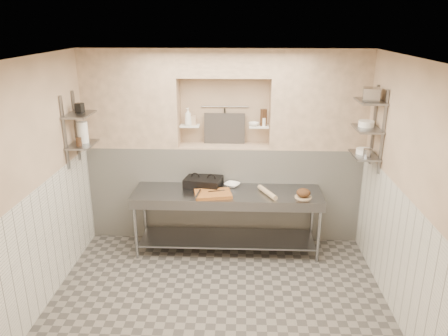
# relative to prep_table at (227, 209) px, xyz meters

# --- Properties ---
(floor) EXTENTS (4.00, 3.90, 0.10)m
(floor) POSITION_rel_prep_table_xyz_m (-0.07, -1.18, -0.69)
(floor) COLOR #635E58
(floor) RESTS_ON ground
(ceiling) EXTENTS (4.00, 3.90, 0.10)m
(ceiling) POSITION_rel_prep_table_xyz_m (-0.07, -1.18, 2.21)
(ceiling) COLOR silver
(ceiling) RESTS_ON ground
(wall_left) EXTENTS (0.10, 3.90, 2.80)m
(wall_left) POSITION_rel_prep_table_xyz_m (-2.12, -1.18, 0.76)
(wall_left) COLOR #D0AF8E
(wall_left) RESTS_ON ground
(wall_right) EXTENTS (0.10, 3.90, 2.80)m
(wall_right) POSITION_rel_prep_table_xyz_m (1.98, -1.18, 0.76)
(wall_right) COLOR #D0AF8E
(wall_right) RESTS_ON ground
(wall_back) EXTENTS (4.00, 0.10, 2.80)m
(wall_back) POSITION_rel_prep_table_xyz_m (-0.07, 0.82, 0.76)
(wall_back) COLOR #D0AF8E
(wall_back) RESTS_ON ground
(wall_front) EXTENTS (4.00, 0.10, 2.80)m
(wall_front) POSITION_rel_prep_table_xyz_m (-0.07, -3.18, 0.76)
(wall_front) COLOR #D0AF8E
(wall_front) RESTS_ON ground
(backwall_lower) EXTENTS (4.00, 0.40, 1.40)m
(backwall_lower) POSITION_rel_prep_table_xyz_m (-0.07, 0.57, 0.06)
(backwall_lower) COLOR silver
(backwall_lower) RESTS_ON floor
(alcove_sill) EXTENTS (1.30, 0.40, 0.02)m
(alcove_sill) POSITION_rel_prep_table_xyz_m (-0.07, 0.57, 0.77)
(alcove_sill) COLOR #D0AF8E
(alcove_sill) RESTS_ON backwall_lower
(backwall_pillar_left) EXTENTS (1.35, 0.40, 1.40)m
(backwall_pillar_left) POSITION_rel_prep_table_xyz_m (-1.39, 0.57, 1.46)
(backwall_pillar_left) COLOR #D0AF8E
(backwall_pillar_left) RESTS_ON backwall_lower
(backwall_pillar_right) EXTENTS (1.35, 0.40, 1.40)m
(backwall_pillar_right) POSITION_rel_prep_table_xyz_m (1.26, 0.57, 1.46)
(backwall_pillar_right) COLOR #D0AF8E
(backwall_pillar_right) RESTS_ON backwall_lower
(backwall_header) EXTENTS (1.30, 0.40, 0.40)m
(backwall_header) POSITION_rel_prep_table_xyz_m (-0.07, 0.57, 1.96)
(backwall_header) COLOR #D0AF8E
(backwall_header) RESTS_ON backwall_lower
(wainscot_left) EXTENTS (0.02, 3.90, 1.40)m
(wainscot_left) POSITION_rel_prep_table_xyz_m (-2.06, -1.18, 0.06)
(wainscot_left) COLOR silver
(wainscot_left) RESTS_ON floor
(wainscot_right) EXTENTS (0.02, 3.90, 1.40)m
(wainscot_right) POSITION_rel_prep_table_xyz_m (1.92, -1.18, 0.06)
(wainscot_right) COLOR silver
(wainscot_right) RESTS_ON floor
(alcove_shelf_left) EXTENTS (0.28, 0.16, 0.02)m
(alcove_shelf_left) POSITION_rel_prep_table_xyz_m (-0.57, 0.57, 1.06)
(alcove_shelf_left) COLOR white
(alcove_shelf_left) RESTS_ON backwall_lower
(alcove_shelf_right) EXTENTS (0.28, 0.16, 0.02)m
(alcove_shelf_right) POSITION_rel_prep_table_xyz_m (0.43, 0.57, 1.06)
(alcove_shelf_right) COLOR white
(alcove_shelf_right) RESTS_ON backwall_lower
(utensil_rail) EXTENTS (0.70, 0.02, 0.02)m
(utensil_rail) POSITION_rel_prep_table_xyz_m (-0.07, 0.74, 1.31)
(utensil_rail) COLOR gray
(utensil_rail) RESTS_ON wall_back
(hanging_steel) EXTENTS (0.02, 0.02, 0.30)m
(hanging_steel) POSITION_rel_prep_table_xyz_m (-0.07, 0.72, 1.14)
(hanging_steel) COLOR black
(hanging_steel) RESTS_ON utensil_rail
(splash_panel) EXTENTS (0.60, 0.08, 0.45)m
(splash_panel) POSITION_rel_prep_table_xyz_m (-0.07, 0.67, 1.00)
(splash_panel) COLOR #383330
(splash_panel) RESTS_ON alcove_sill
(shelf_rail_left_a) EXTENTS (0.03, 0.03, 0.95)m
(shelf_rail_left_a) POSITION_rel_prep_table_xyz_m (-2.04, 0.07, 1.16)
(shelf_rail_left_a) COLOR slate
(shelf_rail_left_a) RESTS_ON wall_left
(shelf_rail_left_b) EXTENTS (0.03, 0.03, 0.95)m
(shelf_rail_left_b) POSITION_rel_prep_table_xyz_m (-2.04, -0.33, 1.16)
(shelf_rail_left_b) COLOR slate
(shelf_rail_left_b) RESTS_ON wall_left
(wall_shelf_left_lower) EXTENTS (0.30, 0.50, 0.02)m
(wall_shelf_left_lower) POSITION_rel_prep_table_xyz_m (-1.91, -0.13, 0.96)
(wall_shelf_left_lower) COLOR slate
(wall_shelf_left_lower) RESTS_ON wall_left
(wall_shelf_left_upper) EXTENTS (0.30, 0.50, 0.03)m
(wall_shelf_left_upper) POSITION_rel_prep_table_xyz_m (-1.91, -0.13, 1.36)
(wall_shelf_left_upper) COLOR slate
(wall_shelf_left_upper) RESTS_ON wall_left
(shelf_rail_right_a) EXTENTS (0.03, 0.03, 1.05)m
(shelf_rail_right_a) POSITION_rel_prep_table_xyz_m (1.91, 0.07, 1.21)
(shelf_rail_right_a) COLOR slate
(shelf_rail_right_a) RESTS_ON wall_right
(shelf_rail_right_b) EXTENTS (0.03, 0.03, 1.05)m
(shelf_rail_right_b) POSITION_rel_prep_table_xyz_m (1.91, -0.33, 1.21)
(shelf_rail_right_b) COLOR slate
(shelf_rail_right_b) RESTS_ON wall_right
(wall_shelf_right_lower) EXTENTS (0.30, 0.50, 0.02)m
(wall_shelf_right_lower) POSITION_rel_prep_table_xyz_m (1.77, -0.13, 0.86)
(wall_shelf_right_lower) COLOR slate
(wall_shelf_right_lower) RESTS_ON wall_right
(wall_shelf_right_mid) EXTENTS (0.30, 0.50, 0.02)m
(wall_shelf_right_mid) POSITION_rel_prep_table_xyz_m (1.77, -0.13, 1.21)
(wall_shelf_right_mid) COLOR slate
(wall_shelf_right_mid) RESTS_ON wall_right
(wall_shelf_right_upper) EXTENTS (0.30, 0.50, 0.03)m
(wall_shelf_right_upper) POSITION_rel_prep_table_xyz_m (1.77, -0.13, 1.56)
(wall_shelf_right_upper) COLOR slate
(wall_shelf_right_upper) RESTS_ON wall_right
(prep_table) EXTENTS (2.60, 0.70, 0.90)m
(prep_table) POSITION_rel_prep_table_xyz_m (0.00, 0.00, 0.00)
(prep_table) COLOR gray
(prep_table) RESTS_ON floor
(panini_press) EXTENTS (0.56, 0.46, 0.14)m
(panini_press) POSITION_rel_prep_table_xyz_m (-0.35, 0.20, 0.33)
(panini_press) COLOR black
(panini_press) RESTS_ON prep_table
(cutting_board) EXTENTS (0.54, 0.43, 0.04)m
(cutting_board) POSITION_rel_prep_table_xyz_m (-0.19, -0.12, 0.28)
(cutting_board) COLOR #915A24
(cutting_board) RESTS_ON prep_table
(knife_blade) EXTENTS (0.23, 0.09, 0.01)m
(knife_blade) POSITION_rel_prep_table_xyz_m (-0.14, -0.08, 0.31)
(knife_blade) COLOR gray
(knife_blade) RESTS_ON cutting_board
(tongs) EXTENTS (0.06, 0.28, 0.03)m
(tongs) POSITION_rel_prep_table_xyz_m (-0.38, -0.21, 0.32)
(tongs) COLOR gray
(tongs) RESTS_ON cutting_board
(mixing_bowl) EXTENTS (0.28, 0.28, 0.05)m
(mixing_bowl) POSITION_rel_prep_table_xyz_m (0.06, 0.22, 0.28)
(mixing_bowl) COLOR white
(mixing_bowl) RESTS_ON prep_table
(rolling_pin) EXTENTS (0.26, 0.44, 0.07)m
(rolling_pin) POSITION_rel_prep_table_xyz_m (0.55, -0.06, 0.29)
(rolling_pin) COLOR tan
(rolling_pin) RESTS_ON prep_table
(bread_board) EXTENTS (0.23, 0.23, 0.01)m
(bread_board) POSITION_rel_prep_table_xyz_m (1.02, -0.15, 0.26)
(bread_board) COLOR tan
(bread_board) RESTS_ON prep_table
(bread_loaf) EXTENTS (0.19, 0.19, 0.11)m
(bread_loaf) POSITION_rel_prep_table_xyz_m (1.02, -0.15, 0.33)
(bread_loaf) COLOR #4C2D19
(bread_loaf) RESTS_ON bread_board
(bottle_soap) EXTENTS (0.13, 0.13, 0.26)m
(bottle_soap) POSITION_rel_prep_table_xyz_m (-0.58, 0.53, 1.20)
(bottle_soap) COLOR white
(bottle_soap) RESTS_ON alcove_shelf_left
(jar_alcove) EXTENTS (0.09, 0.09, 0.13)m
(jar_alcove) POSITION_rel_prep_table_xyz_m (-0.52, 0.57, 1.14)
(jar_alcove) COLOR #D0AF8E
(jar_alcove) RESTS_ON alcove_shelf_left
(bowl_alcove) EXTENTS (0.19, 0.19, 0.05)m
(bowl_alcove) POSITION_rel_prep_table_xyz_m (0.36, 0.55, 1.09)
(bowl_alcove) COLOR white
(bowl_alcove) RESTS_ON alcove_shelf_right
(condiment_a) EXTENTS (0.07, 0.07, 0.24)m
(condiment_a) POSITION_rel_prep_table_xyz_m (0.51, 0.56, 1.19)
(condiment_a) COLOR #352113
(condiment_a) RESTS_ON alcove_shelf_right
(condiment_b) EXTENTS (0.06, 0.06, 0.25)m
(condiment_b) POSITION_rel_prep_table_xyz_m (0.48, 0.55, 1.19)
(condiment_b) COLOR #352113
(condiment_b) RESTS_ON alcove_shelf_right
(condiment_c) EXTENTS (0.07, 0.07, 0.12)m
(condiment_c) POSITION_rel_prep_table_xyz_m (0.50, 0.55, 1.13)
(condiment_c) COLOR white
(condiment_c) RESTS_ON alcove_shelf_right
(jug_left) EXTENTS (0.14, 0.14, 0.28)m
(jug_left) POSITION_rel_prep_table_xyz_m (-1.91, -0.08, 1.11)
(jug_left) COLOR white
(jug_left) RESTS_ON wall_shelf_left_lower
(jar_left) EXTENTS (0.07, 0.07, 0.11)m
(jar_left) POSITION_rel_prep_table_xyz_m (-1.91, -0.25, 1.03)
(jar_left) COLOR #352113
(jar_left) RESTS_ON wall_shelf_left_lower
(box_left_upper) EXTENTS (0.11, 0.11, 0.13)m
(box_left_upper) POSITION_rel_prep_table_xyz_m (-1.91, -0.09, 1.43)
(box_left_upper) COLOR black
(box_left_upper) RESTS_ON wall_shelf_left_upper
(bowl_right) EXTENTS (0.21, 0.21, 0.06)m
(bowl_right) POSITION_rel_prep_table_xyz_m (1.77, -0.10, 0.90)
(bowl_right) COLOR white
(bowl_right) RESTS_ON wall_shelf_right_lower
(canister_right) EXTENTS (0.10, 0.10, 0.10)m
(canister_right) POSITION_rel_prep_table_xyz_m (1.77, -0.25, 0.92)
(canister_right) COLOR gray
(canister_right) RESTS_ON wall_shelf_right_lower
(bowl_right_mid) EXTENTS (0.20, 0.20, 0.07)m
(bowl_right_mid) POSITION_rel_prep_table_xyz_m (1.77, -0.06, 1.26)
(bowl_right_mid) COLOR white
(bowl_right_mid) RESTS_ON wall_shelf_right_mid
(basket_right) EXTENTS (0.25, 0.28, 0.15)m
(basket_right) POSITION_rel_prep_table_xyz_m (1.77, -0.15, 1.65)
(basket_right) COLOR gray
(basket_right) RESTS_ON wall_shelf_right_upper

